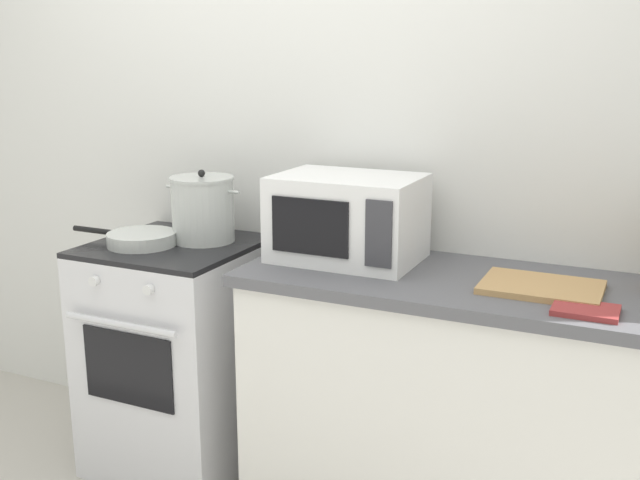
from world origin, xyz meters
The scene contains 9 objects.
back_wall centered at (0.30, 0.97, 1.25)m, with size 4.40×0.10×2.50m, color silver.
lower_cabinet_right centered at (0.90, 0.62, 0.44)m, with size 1.64×0.56×0.88m, color white.
countertop_right centered at (0.90, 0.62, 0.90)m, with size 1.70×0.60×0.04m, color #59595E.
stove centered at (-0.35, 0.60, 0.46)m, with size 0.60×0.64×0.92m.
stock_pot centered at (-0.26, 0.69, 1.05)m, with size 0.33×0.25×0.28m.
frying_pan centered at (-0.44, 0.53, 0.95)m, with size 0.46×0.26×0.05m.
microwave centered at (0.35, 0.68, 1.07)m, with size 0.50×0.37×0.30m.
cutting_board centered at (1.03, 0.60, 0.93)m, with size 0.36×0.26×0.02m, color tan.
oven_mitt centered at (1.18, 0.44, 0.93)m, with size 0.18×0.14×0.02m, color #993333.
Camera 1 is at (1.34, -1.68, 1.63)m, focal length 41.80 mm.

